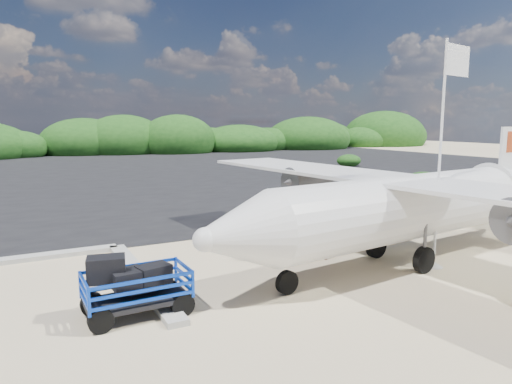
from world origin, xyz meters
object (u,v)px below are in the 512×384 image
crew_c (255,220)px  aircraft_large (229,171)px  signboard (307,261)px  baggage_cart (138,315)px  crew_b (297,209)px  flagpole (433,267)px  crew_a (281,235)px

crew_c → aircraft_large: size_ratio=0.10×
signboard → baggage_cart: bearing=-153.4°
baggage_cart → crew_b: 9.81m
crew_b → baggage_cart: bearing=55.3°
flagpole → crew_b: size_ratio=4.00×
baggage_cart → crew_b: size_ratio=1.50×
flagpole → crew_b: bearing=98.9°
signboard → crew_b: crew_b is taller
flagpole → crew_c: size_ratio=3.97×
crew_a → aircraft_large: size_ratio=0.10×
flagpole → crew_c: 6.28m
baggage_cart → signboard: (5.82, 1.65, 0.00)m
crew_a → crew_b: size_ratio=1.02×
aircraft_large → crew_a: bearing=62.9°
signboard → crew_b: (2.14, 4.01, 0.85)m
flagpole → crew_c: flagpole is taller
crew_a → baggage_cart: bearing=22.9°
baggage_cart → crew_c: crew_c is taller
signboard → crew_c: (-0.43, 2.82, 0.86)m
flagpole → crew_c: bearing=125.0°
flagpole → aircraft_large: flagpole is taller
crew_c → aircraft_large: 24.97m
crew_b → aircraft_large: bearing=-87.4°
signboard → aircraft_large: aircraft_large is taller
crew_b → crew_c: size_ratio=0.99×
crew_b → crew_a: bearing=71.2°
flagpole → signboard: (-3.13, 2.28, 0.00)m
baggage_cart → signboard: bearing=14.5°
flagpole → baggage_cart: bearing=176.0°
aircraft_large → baggage_cart: bearing=55.5°
signboard → crew_c: bearing=109.5°
baggage_cart → crew_c: 7.06m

